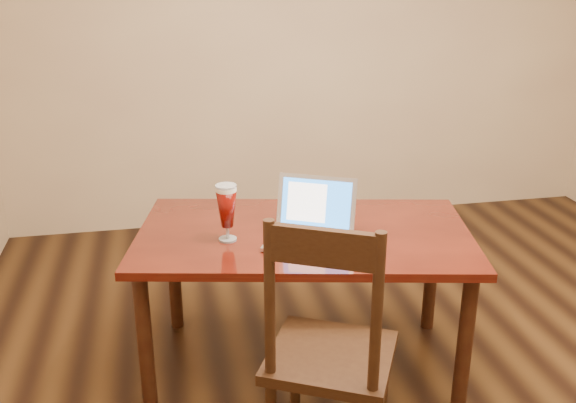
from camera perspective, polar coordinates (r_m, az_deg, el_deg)
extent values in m
cube|color=tan|center=(4.75, 2.20, 14.10)|extent=(4.50, 0.01, 2.70)
cube|color=#4B120A|center=(2.96, 1.44, -3.01)|extent=(1.67, 1.15, 0.04)
cylinder|color=black|center=(2.89, -12.58, -12.22)|extent=(0.07, 0.07, 0.68)
cylinder|color=black|center=(2.91, 15.42, -12.21)|extent=(0.07, 0.07, 0.68)
cylinder|color=black|center=(3.49, -10.11, -6.00)|extent=(0.07, 0.07, 0.68)
cylinder|color=black|center=(3.51, 12.64, -6.04)|extent=(0.07, 0.07, 0.68)
cube|color=maroon|center=(2.80, 2.14, -4.03)|extent=(0.45, 0.36, 0.00)
cube|color=silver|center=(2.80, 2.14, -3.99)|extent=(0.41, 0.32, 0.00)
cube|color=#BBBBBF|center=(2.81, 1.79, -3.69)|extent=(0.43, 0.38, 0.02)
cube|color=silver|center=(2.85, 2.02, -3.12)|extent=(0.31, 0.23, 0.00)
cube|color=silver|center=(2.74, 1.45, -4.09)|extent=(0.11, 0.10, 0.00)
cube|color=#BBBBBF|center=(2.90, 2.53, -0.13)|extent=(0.35, 0.22, 0.24)
cube|color=blue|center=(2.89, 2.50, -0.14)|extent=(0.31, 0.19, 0.20)
cube|color=white|center=(2.90, 1.67, -0.07)|extent=(0.18, 0.12, 0.17)
cylinder|color=silver|center=(2.87, -5.37, -3.35)|extent=(0.08, 0.08, 0.01)
cylinder|color=silver|center=(2.86, -5.39, -2.74)|extent=(0.01, 0.01, 0.06)
cylinder|color=silver|center=(2.79, -5.53, 1.11)|extent=(0.09, 0.09, 0.02)
cylinder|color=silver|center=(2.78, -5.54, 1.38)|extent=(0.09, 0.09, 0.01)
cylinder|color=silver|center=(3.25, 1.15, -0.07)|extent=(0.06, 0.06, 0.04)
cylinder|color=silver|center=(3.23, 2.41, -0.24)|extent=(0.06, 0.06, 0.04)
cube|color=black|center=(2.51, 3.82, -13.64)|extent=(0.61, 0.60, 0.04)
cylinder|color=black|center=(2.83, 0.66, -15.30)|extent=(0.04, 0.04, 0.45)
cylinder|color=black|center=(2.77, 8.40, -16.36)|extent=(0.04, 0.04, 0.45)
cylinder|color=black|center=(2.24, -1.64, -8.65)|extent=(0.04, 0.04, 0.59)
cylinder|color=black|center=(2.17, 7.89, -9.86)|extent=(0.04, 0.04, 0.59)
cube|color=black|center=(2.10, 3.15, -4.10)|extent=(0.35, 0.20, 0.13)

